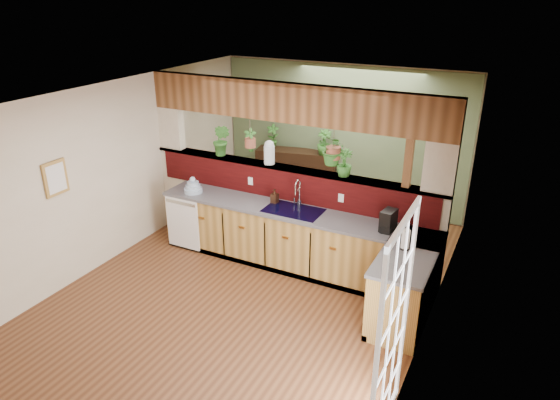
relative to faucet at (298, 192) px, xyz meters
The scene contains 28 objects.
ground 1.62m from the faucet, 102.27° to the right, with size 4.60×7.00×0.01m, color #59331B.
ceiling 1.88m from the faucet, 102.27° to the right, with size 4.60×7.00×0.01m, color brown.
wall_back 2.38m from the faucet, 95.96° to the left, with size 4.60×0.02×2.60m, color beige.
wall_left 2.79m from the faucet, 155.97° to the right, with size 0.02×7.00×2.60m, color beige.
wall_right 2.35m from the faucet, 28.95° to the right, with size 0.02×7.00×2.60m, color beige.
pass_through_partition 0.31m from the faucet, 135.70° to the left, with size 4.60×0.21×2.60m.
pass_through_ledge 0.41m from the faucet, 139.03° to the left, with size 4.60×0.21×0.04m, color brown.
header_beam 1.25m from the faucet, 139.03° to the left, with size 4.60×0.15×0.55m, color brown.
sage_backwall 2.36m from the faucet, 96.01° to the left, with size 4.55×0.02×2.55m, color #5E744F.
countertop 0.94m from the faucet, 24.32° to the right, with size 4.14×1.52×0.90m.
dishwasher 1.91m from the faucet, 164.69° to the right, with size 0.58×0.03×0.82m.
navy_sink 0.34m from the faucet, 88.93° to the right, with size 0.82×0.50×0.18m.
french_door 3.17m from the faucet, 50.29° to the right, with size 0.06×1.02×2.16m, color white.
framed_print 3.21m from the faucet, 142.47° to the right, with size 0.04×0.35×0.45m.
faucet is the anchor object (origin of this frame).
dish_stack 1.68m from the faucet, behind, with size 0.29×0.29×0.25m.
soap_dispenser 0.38m from the faucet, behind, with size 0.09×0.10×0.21m, color #3B2215.
coffee_maker 1.37m from the faucet, ahead, with size 0.15×0.26×0.28m.
paper_towel 1.77m from the faucet, 18.62° to the right, with size 0.12×0.12×0.26m.
glass_jar 0.76m from the faucet, 159.52° to the left, with size 0.16×0.16×0.36m.
ledge_plant_left 1.51m from the faucet, behind, with size 0.27×0.22×0.50m, color #2D6623.
ledge_plant_right 0.78m from the faucet, 20.00° to the left, with size 0.21×0.21×0.38m, color #2D6623.
hanging_plant_a 1.15m from the faucet, 166.49° to the left, with size 0.22×0.18×0.46m.
hanging_plant_b 0.93m from the faucet, 26.92° to the left, with size 0.47×0.43×0.56m.
shelving_console 2.43m from the faucet, 115.61° to the left, with size 1.50×0.40×1.00m, color black.
shelf_plant_a 2.60m from the faucet, 125.60° to the left, with size 0.23×0.16×0.44m, color #2D6623.
shelf_plant_b 2.17m from the faucet, 102.59° to the left, with size 0.26×0.26×0.46m, color #2D6623.
floor_plant 1.21m from the faucet, 70.02° to the left, with size 0.71×0.62×0.79m, color #2D6623.
Camera 1 is at (2.98, -4.81, 3.79)m, focal length 32.00 mm.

